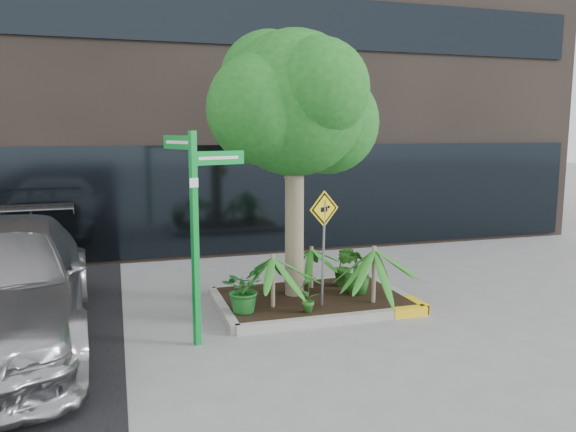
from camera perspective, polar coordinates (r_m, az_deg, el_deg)
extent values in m
plane|color=gray|center=(9.67, 1.95, -9.56)|extent=(80.00, 80.00, 0.00)
cube|color=#9E9E99|center=(10.98, 0.54, -6.93)|extent=(3.20, 0.15, 0.15)
cube|color=#9E9E99|center=(9.01, 4.86, -10.47)|extent=(3.20, 0.15, 0.15)
cube|color=#9E9E99|center=(9.59, -6.69, -9.30)|extent=(0.15, 2.20, 0.15)
cube|color=#9E9E99|center=(10.61, 10.72, -7.64)|extent=(0.15, 2.20, 0.15)
cube|color=yellow|center=(9.55, 12.22, -9.52)|extent=(0.60, 0.17, 0.15)
cube|color=black|center=(9.97, 2.48, -8.28)|extent=(3.05, 2.05, 0.06)
cylinder|color=gray|center=(9.76, 0.65, -0.12)|extent=(0.33, 0.33, 3.07)
cylinder|color=gray|center=(9.69, 1.24, 6.50)|extent=(0.58, 0.16, 1.00)
sphere|color=#195A1D|center=(9.66, 0.67, 11.35)|extent=(2.45, 2.45, 2.45)
sphere|color=#195A1D|center=(10.18, 4.03, 9.46)|extent=(1.84, 1.84, 1.84)
sphere|color=#195A1D|center=(9.29, -2.61, 10.82)|extent=(1.84, 1.84, 1.84)
sphere|color=#195A1D|center=(9.16, 3.13, 12.77)|extent=(1.64, 1.64, 1.64)
sphere|color=#195A1D|center=(10.09, -1.94, 13.55)|extent=(1.74, 1.74, 1.74)
cylinder|color=gray|center=(9.59, 8.71, -5.88)|extent=(0.07, 0.07, 0.97)
cylinder|color=gray|center=(9.25, -1.56, -6.56)|extent=(0.07, 0.07, 0.89)
cylinder|color=gray|center=(10.40, 2.39, -5.20)|extent=(0.07, 0.07, 0.77)
imported|color=#1C6222|center=(9.03, -4.58, -7.33)|extent=(0.97, 0.97, 0.78)
imported|color=#215A1B|center=(10.07, 7.05, -5.62)|extent=(0.56, 0.56, 0.80)
imported|color=#296C21|center=(9.01, 2.09, -7.79)|extent=(0.46, 0.46, 0.64)
imported|color=#275F1B|center=(10.53, 5.76, -5.10)|extent=(0.59, 0.59, 0.76)
cube|color=#0C8D2F|center=(7.89, -9.43, -2.48)|extent=(0.11, 0.11, 3.02)
cube|color=#0C8D2F|center=(7.97, -7.05, 5.88)|extent=(0.79, 0.34, 0.19)
cube|color=#0C8D2F|center=(8.11, -11.11, 7.36)|extent=(0.34, 0.79, 0.19)
cube|color=white|center=(7.95, -7.03, 5.88)|extent=(0.60, 0.24, 0.04)
cube|color=white|center=(8.11, -11.22, 7.36)|extent=(0.24, 0.60, 0.04)
cube|color=white|center=(7.73, -9.53, 3.35)|extent=(0.12, 0.05, 0.13)
cylinder|color=slate|center=(9.20, 3.61, -3.84)|extent=(0.07, 0.10, 1.77)
cube|color=yellow|center=(9.06, 3.69, 0.74)|extent=(0.56, 0.21, 0.59)
cube|color=black|center=(9.05, 3.72, 0.73)|extent=(0.50, 0.18, 0.53)
cube|color=yellow|center=(9.04, 3.72, 0.73)|extent=(0.42, 0.15, 0.45)
cube|color=black|center=(9.04, 3.68, 0.67)|extent=(0.13, 0.05, 0.08)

